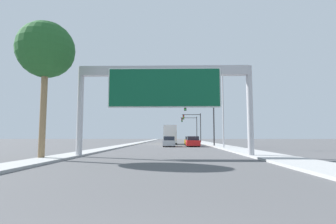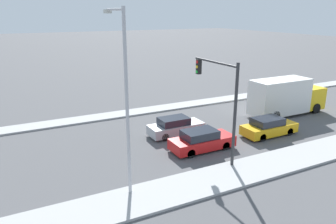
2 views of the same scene
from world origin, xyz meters
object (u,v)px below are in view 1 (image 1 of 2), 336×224
traffic_light_near_intersection (204,116)px  truck_box_primary (170,135)px  car_far_right (190,141)px  street_lamp_right (220,102)px  traffic_light_mid_block (195,123)px  car_near_right (193,142)px  sign_gantry (164,86)px  palm_tree_foreground (46,51)px  traffic_light_far_intersection (192,125)px  car_near_left (169,142)px

traffic_light_near_intersection → truck_box_primary: bearing=114.6°
car_far_right → street_lamp_right: bearing=-77.2°
traffic_light_near_intersection → traffic_light_mid_block: 20.00m
car_near_right → car_far_right: 6.47m
sign_gantry → traffic_light_near_intersection: (5.30, 20.14, -0.76)m
street_lamp_right → truck_box_primary: bearing=109.3°
car_far_right → palm_tree_foreground: size_ratio=0.50×
traffic_light_mid_block → traffic_light_far_intersection: (-0.02, 10.00, -0.02)m
truck_box_primary → traffic_light_mid_block: traffic_light_mid_block is taller
sign_gantry → traffic_light_far_intersection: bearing=83.8°
car_far_right → truck_box_primary: truck_box_primary is taller
sign_gantry → traffic_light_mid_block: (5.46, 40.14, -0.83)m
traffic_light_mid_block → palm_tree_foreground: 44.74m
sign_gantry → car_near_left: sign_gantry is taller
car_near_left → car_far_right: size_ratio=0.97×
traffic_light_near_intersection → car_near_right: bearing=-172.0°
traffic_light_mid_block → palm_tree_foreground: (-13.46, -42.57, 2.81)m
sign_gantry → traffic_light_mid_block: 40.51m
car_far_right → traffic_light_far_intersection: bearing=85.3°
car_near_right → traffic_light_mid_block: 20.70m
street_lamp_right → car_near_right: bearing=113.9°
car_near_left → traffic_light_near_intersection: bearing=5.6°
palm_tree_foreground → traffic_light_near_intersection: bearing=59.5°
truck_box_primary → sign_gantry: bearing=-90.0°
truck_box_primary → traffic_light_near_intersection: size_ratio=1.20×
traffic_light_far_intersection → street_lamp_right: size_ratio=0.68×
traffic_light_near_intersection → traffic_light_far_intersection: (0.13, 30.00, -0.09)m
traffic_light_far_intersection → palm_tree_foreground: (-13.44, -52.57, 2.83)m
truck_box_primary → palm_tree_foreground: bearing=-103.2°
car_far_right → traffic_light_mid_block: traffic_light_mid_block is taller
traffic_light_mid_block → street_lamp_right: 27.13m
sign_gantry → traffic_light_mid_block: bearing=82.2°
car_near_right → sign_gantry: bearing=-100.0°
truck_box_primary → traffic_light_far_intersection: 19.40m
sign_gantry → car_far_right: (3.50, 26.35, -4.64)m
sign_gantry → street_lamp_right: street_lamp_right is taller
sign_gantry → car_far_right: sign_gantry is taller
car_near_right → traffic_light_mid_block: traffic_light_mid_block is taller
traffic_light_near_intersection → palm_tree_foreground: bearing=-120.5°
traffic_light_mid_block → car_near_left: bearing=-104.9°
car_near_left → traffic_light_mid_block: size_ratio=0.67×
car_near_left → truck_box_primary: bearing=90.0°
street_lamp_right → traffic_light_mid_block: bearing=92.2°
sign_gantry → car_far_right: 26.99m
car_far_right → sign_gantry: bearing=-97.6°
car_near_right → traffic_light_far_intersection: bearing=86.3°
traffic_light_far_intersection → traffic_light_near_intersection: bearing=-90.3°
car_far_right → traffic_light_far_intersection: traffic_light_far_intersection is taller
car_near_right → car_far_right: size_ratio=1.02×
truck_box_primary → street_lamp_right: bearing=-70.7°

